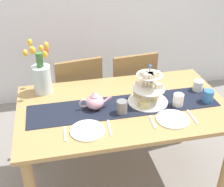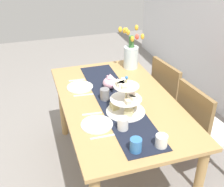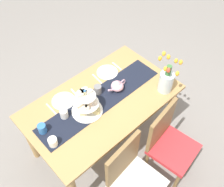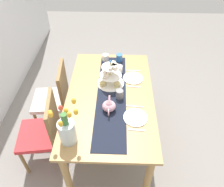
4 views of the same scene
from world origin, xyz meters
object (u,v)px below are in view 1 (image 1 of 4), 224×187
chair_right (130,89)px  fork_left (65,134)px  tiered_cake_stand (148,90)px  mug_grey (122,107)px  teapot (95,101)px  knife_right (193,117)px  fork_right (153,122)px  knife_left (110,128)px  dinner_plate_left (88,130)px  tulip_vase (42,75)px  dining_table (123,118)px  mug_orange (208,96)px  mug_white_text (178,100)px  dinner_plate_right (173,119)px  chair_left (78,95)px  cream_jug (198,86)px

chair_right → fork_left: chair_right is taller
tiered_cake_stand → mug_grey: tiered_cake_stand is taller
teapot → knife_right: teapot is taller
fork_right → mug_grey: bearing=139.1°
knife_left → fork_right: (0.30, 0.00, 0.00)m
teapot → dinner_plate_left: size_ratio=1.04×
mug_grey → fork_right: bearing=-40.9°
tulip_vase → dining_table: bearing=-29.8°
teapot → fork_right: teapot is taller
teapot → dining_table: bearing=0.0°
mug_orange → knife_left: bearing=-168.4°
mug_white_text → mug_orange: (0.24, 0.00, 0.00)m
mug_grey → mug_orange: (0.66, 0.01, -0.00)m
dinner_plate_right → knife_left: bearing=180.0°
dinner_plate_left → fork_left: 0.15m
chair_right → fork_right: chair_right is taller
teapot → dinner_plate_left: teapot is taller
dining_table → knife_left: 0.32m
tulip_vase → fork_left: (0.12, -0.58, -0.14)m
fork_left → mug_white_text: 0.85m
dining_table → fork_left: 0.53m
chair_left → tulip_vase: 0.62m
chair_left → knife_left: (0.12, -0.93, 0.27)m
cream_jug → tiered_cake_stand: bearing=-169.8°
dinner_plate_right → mug_grey: mug_grey is taller
teapot → cream_jug: size_ratio=2.80×
tulip_vase → knife_left: size_ratio=2.58×
chair_left → fork_left: size_ratio=6.07×
mug_orange → chair_right: bearing=116.2°
dining_table → tulip_vase: (-0.57, 0.33, 0.26)m
fork_right → mug_white_text: (0.25, 0.16, 0.04)m
knife_left → mug_orange: bearing=11.6°
teapot → fork_left: (-0.24, -0.25, -0.06)m
dinner_plate_left → fork_right: bearing=0.0°
tiered_cake_stand → cream_jug: 0.46m
chair_right → mug_white_text: size_ratio=9.58×
fork_right → mug_white_text: size_ratio=1.58×
fork_right → cream_jug: bearing=34.2°
tulip_vase → mug_white_text: size_ratio=4.62×
fork_right → chair_right: bearing=83.5°
tiered_cake_stand → mug_grey: size_ratio=3.20×
cream_jug → mug_grey: size_ratio=0.89×
chair_right → teapot: (-0.46, -0.68, 0.33)m
knife_left → dinner_plate_right: bearing=0.0°
fork_left → knife_right: size_ratio=0.88×
dining_table → teapot: size_ratio=6.46×
tiered_cake_stand → knife_left: (-0.34, -0.25, -0.10)m
dinner_plate_left → mug_orange: (0.93, 0.16, 0.04)m
chair_left → chair_right: 0.52m
dining_table → mug_white_text: 0.43m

